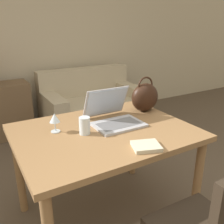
% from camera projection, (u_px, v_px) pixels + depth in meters
% --- Properties ---
extents(wall_back, '(10.00, 0.06, 2.70)m').
position_uv_depth(wall_back, '(19.00, 31.00, 3.38)').
color(wall_back, beige).
rests_on(wall_back, ground_plane).
extents(dining_table, '(1.20, 0.92, 0.75)m').
position_uv_depth(dining_table, '(104.00, 141.00, 1.76)').
color(dining_table, olive).
rests_on(dining_table, ground_plane).
extents(couch, '(1.41, 0.82, 0.82)m').
position_uv_depth(couch, '(92.00, 107.00, 3.66)').
color(couch, '#C1B293').
rests_on(couch, ground_plane).
extents(laptop, '(0.35, 0.37, 0.25)m').
position_uv_depth(laptop, '(112.00, 114.00, 1.85)').
color(laptop, '#ADADB2').
rests_on(laptop, dining_table).
extents(drinking_glass, '(0.07, 0.07, 0.12)m').
position_uv_depth(drinking_glass, '(85.00, 126.00, 1.65)').
color(drinking_glass, silver).
rests_on(drinking_glass, dining_table).
extents(wine_glass, '(0.07, 0.07, 0.13)m').
position_uv_depth(wine_glass, '(55.00, 119.00, 1.67)').
color(wine_glass, silver).
rests_on(wine_glass, dining_table).
extents(handbag, '(0.24, 0.17, 0.29)m').
position_uv_depth(handbag, '(145.00, 97.00, 2.06)').
color(handbag, black).
rests_on(handbag, dining_table).
extents(book, '(0.20, 0.19, 0.02)m').
position_uv_depth(book, '(146.00, 146.00, 1.47)').
color(book, beige).
rests_on(book, dining_table).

